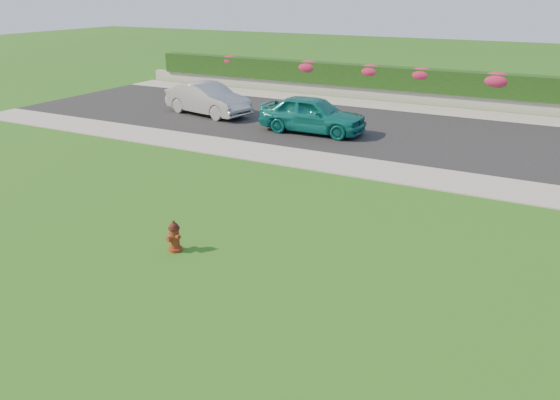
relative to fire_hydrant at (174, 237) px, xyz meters
The scene contains 14 objects.
ground 2.29m from the fire_hydrant, 40.00° to the right, with size 120.00×120.00×0.00m, color black.
street_far 12.96m from the fire_hydrant, 104.58° to the left, with size 26.00×8.00×0.04m, color black.
sidewalk_far 8.67m from the fire_hydrant, 119.47° to the left, with size 24.00×2.00×0.04m, color gray.
sidewalk_beyond 17.56m from the fire_hydrant, 87.59° to the left, with size 34.00×2.00×0.04m, color gray.
retaining_wall 19.06m from the fire_hydrant, 87.78° to the left, with size 34.00×0.40×0.60m, color gray.
hedge 19.17m from the fire_hydrant, 87.79° to the left, with size 32.00×0.90×1.10m, color black.
fire_hydrant is the anchor object (origin of this frame).
sedan_teal 11.10m from the fire_hydrant, 99.02° to the left, with size 1.70×4.24×1.44m, color #0D6561.
sedan_silver 13.85m from the fire_hydrant, 121.86° to the left, with size 1.49×4.27×1.41m, color #9A9DA1.
flower_clump_a 21.91m from the fire_hydrant, 119.52° to the left, with size 1.16×0.75×0.58m, color #C02145.
flower_clump_b 19.91m from the fire_hydrant, 106.69° to the left, with size 1.42×0.91×0.71m, color #C02145.
flower_clump_c 19.19m from the fire_hydrant, 96.48° to the left, with size 1.36×0.87×0.68m, color #C02145.
flower_clump_d 19.08m from the fire_hydrant, 88.61° to the left, with size 1.36×0.87×0.68m, color #C02145.
flower_clump_e 19.48m from the fire_hydrant, 78.16° to the left, with size 1.51×0.97×0.76m, color #C02145.
Camera 1 is at (5.32, -6.98, 5.35)m, focal length 35.00 mm.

